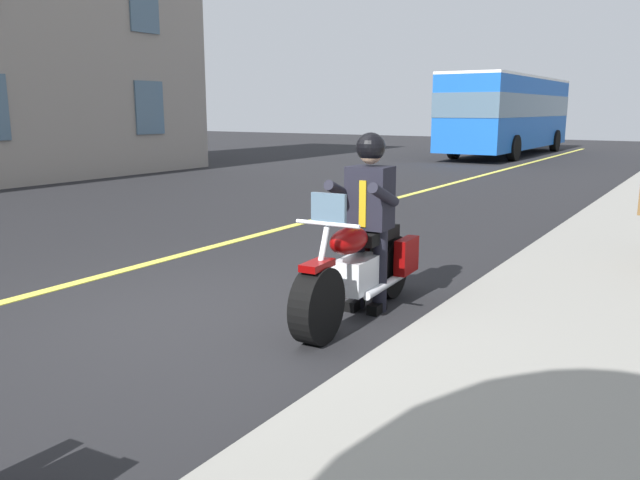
% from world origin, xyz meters
% --- Properties ---
extents(ground_plane, '(80.00, 80.00, 0.00)m').
position_xyz_m(ground_plane, '(0.00, 0.00, 0.00)').
color(ground_plane, black).
extents(lane_center_stripe, '(60.00, 0.16, 0.01)m').
position_xyz_m(lane_center_stripe, '(0.00, -2.00, 0.01)').
color(lane_center_stripe, '#E5DB4C').
rests_on(lane_center_stripe, ground_plane).
extents(motorcycle_main, '(2.22, 0.68, 1.26)m').
position_xyz_m(motorcycle_main, '(-0.93, 1.29, 0.45)').
color(motorcycle_main, black).
rests_on(motorcycle_main, ground_plane).
extents(rider_main, '(0.65, 0.58, 1.74)m').
position_xyz_m(rider_main, '(-1.12, 1.27, 1.04)').
color(rider_main, black).
rests_on(rider_main, ground_plane).
extents(bus_near, '(11.05, 2.70, 3.30)m').
position_xyz_m(bus_near, '(-23.62, -3.98, 1.87)').
color(bus_near, blue).
rests_on(bus_near, ground_plane).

